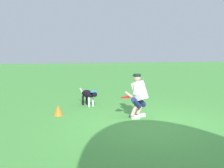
# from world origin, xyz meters

# --- Properties ---
(ground_plane) EXTENTS (60.00, 60.00, 0.00)m
(ground_plane) POSITION_xyz_m (0.00, 0.00, 0.00)
(ground_plane) COLOR #4A9C41
(person) EXTENTS (0.71, 0.56, 1.29)m
(person) POSITION_xyz_m (0.14, -0.73, 0.70)
(person) COLOR silver
(person) RESTS_ON ground_plane
(dog) EXTENTS (0.59, 0.95, 0.59)m
(dog) POSITION_xyz_m (1.43, -2.54, 0.40)
(dog) COLOR black
(dog) RESTS_ON ground_plane
(frisbee_flying) EXTENTS (0.35, 0.35, 0.06)m
(frisbee_flying) POSITION_xyz_m (1.27, -2.26, 0.56)
(frisbee_flying) COLOR #3095E3
(frisbee_held) EXTENTS (0.27, 0.27, 0.03)m
(frisbee_held) POSITION_xyz_m (0.52, -0.83, 0.61)
(frisbee_held) COLOR red
(frisbee_held) RESTS_ON person
(training_cone) EXTENTS (0.28, 0.28, 0.31)m
(training_cone) POSITION_xyz_m (2.47, -1.47, 0.16)
(training_cone) COLOR orange
(training_cone) RESTS_ON ground_plane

